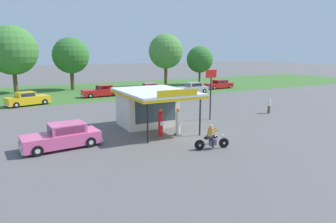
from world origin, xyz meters
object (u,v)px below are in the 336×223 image
(gas_pump_nearside, at_px, (161,124))
(gas_pump_offside, at_px, (178,123))
(parked_car_back_row_centre_left, at_px, (219,85))
(bystander_leaning_by_kiosk, at_px, (269,106))
(parked_car_back_row_right, at_px, (193,88))
(parked_car_back_row_centre, at_px, (149,89))
(parked_car_back_row_far_left, at_px, (102,91))
(motorcycle_with_rider, at_px, (211,139))
(roadside_pole_sign, at_px, (211,86))
(parked_car_back_row_far_right, at_px, (27,99))
(featured_classic_sedan, at_px, (63,137))

(gas_pump_nearside, distance_m, gas_pump_offside, 1.42)
(parked_car_back_row_centre_left, relative_size, bystander_leaning_by_kiosk, 3.62)
(parked_car_back_row_right, height_order, parked_car_back_row_centre, parked_car_back_row_right)
(gas_pump_nearside, distance_m, parked_car_back_row_centre, 24.07)
(parked_car_back_row_far_left, bearing_deg, gas_pump_offside, -90.97)
(gas_pump_nearside, relative_size, motorcycle_with_rider, 0.94)
(bystander_leaning_by_kiosk, bearing_deg, parked_car_back_row_centre, 102.46)
(gas_pump_offside, bearing_deg, parked_car_back_row_right, 54.95)
(gas_pump_nearside, relative_size, bystander_leaning_by_kiosk, 1.41)
(parked_car_back_row_far_left, height_order, roadside_pole_sign, roadside_pole_sign)
(parked_car_back_row_right, distance_m, bystander_leaning_by_kiosk, 16.58)
(parked_car_back_row_far_right, height_order, parked_car_back_row_far_left, parked_car_back_row_far_right)
(featured_classic_sedan, bearing_deg, gas_pump_offside, -6.01)
(motorcycle_with_rider, xyz_separation_m, parked_car_back_row_centre_left, (20.47, 25.97, 0.01))
(parked_car_back_row_far_right, relative_size, parked_car_back_row_far_left, 0.94)
(parked_car_back_row_far_left, xyz_separation_m, bystander_leaning_by_kiosk, (11.67, -19.37, 0.08))
(parked_car_back_row_centre, bearing_deg, parked_car_back_row_far_right, -169.24)
(parked_car_back_row_centre, xyz_separation_m, roadside_pole_sign, (-2.57, -19.11, 2.40))
(gas_pump_offside, distance_m, parked_car_back_row_far_left, 22.11)
(bystander_leaning_by_kiosk, bearing_deg, gas_pump_nearside, -168.48)
(parked_car_back_row_right, xyz_separation_m, parked_car_back_row_centre, (-5.79, 3.01, -0.04))
(motorcycle_with_rider, distance_m, parked_car_back_row_centre, 27.09)
(gas_pump_offside, height_order, parked_car_back_row_right, gas_pump_offside)
(parked_car_back_row_centre_left, bearing_deg, parked_car_back_row_right, -157.83)
(gas_pump_offside, xyz_separation_m, parked_car_back_row_centre, (7.73, 22.27, -0.23))
(featured_classic_sedan, height_order, parked_car_back_row_far_right, parked_car_back_row_far_right)
(featured_classic_sedan, relative_size, parked_car_back_row_right, 0.99)
(roadside_pole_sign, bearing_deg, gas_pump_nearside, -154.31)
(gas_pump_nearside, bearing_deg, gas_pump_offside, -0.00)
(roadside_pole_sign, bearing_deg, bystander_leaning_by_kiosk, -3.46)
(gas_pump_nearside, xyz_separation_m, parked_car_back_row_right, (14.93, 19.26, -0.24))
(parked_car_back_row_far_right, bearing_deg, bystander_leaning_by_kiosk, -37.65)
(featured_classic_sedan, xyz_separation_m, parked_car_back_row_far_left, (8.31, 21.28, -0.01))
(parked_car_back_row_far_right, relative_size, roadside_pole_sign, 1.14)
(motorcycle_with_rider, height_order, bystander_leaning_by_kiosk, motorcycle_with_rider)
(gas_pump_nearside, height_order, bystander_leaning_by_kiosk, gas_pump_nearside)
(featured_classic_sedan, height_order, parked_car_back_row_centre_left, featured_classic_sedan)
(parked_car_back_row_centre_left, distance_m, parked_car_back_row_far_left, 20.36)
(motorcycle_with_rider, relative_size, bystander_leaning_by_kiosk, 1.50)
(parked_car_back_row_centre, relative_size, bystander_leaning_by_kiosk, 3.34)
(motorcycle_with_rider, xyz_separation_m, featured_classic_sedan, (-8.20, 4.61, 0.06))
(motorcycle_with_rider, bearing_deg, parked_car_back_row_centre, 74.01)
(parked_car_back_row_right, bearing_deg, parked_car_back_row_far_left, 167.75)
(gas_pump_offside, bearing_deg, parked_car_back_row_centre_left, 46.96)
(parked_car_back_row_far_left, bearing_deg, motorcycle_with_rider, -90.24)
(parked_car_back_row_far_right, bearing_deg, parked_car_back_row_centre, 10.76)
(gas_pump_nearside, relative_size, parked_car_back_row_far_left, 0.39)
(motorcycle_with_rider, height_order, parked_car_back_row_far_right, motorcycle_with_rider)
(parked_car_back_row_centre_left, height_order, bystander_leaning_by_kiosk, bystander_leaning_by_kiosk)
(gas_pump_offside, height_order, parked_car_back_row_centre, gas_pump_offside)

